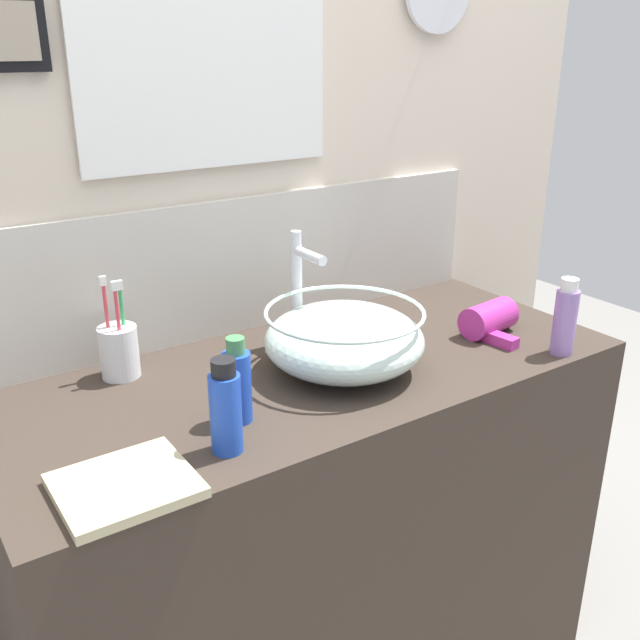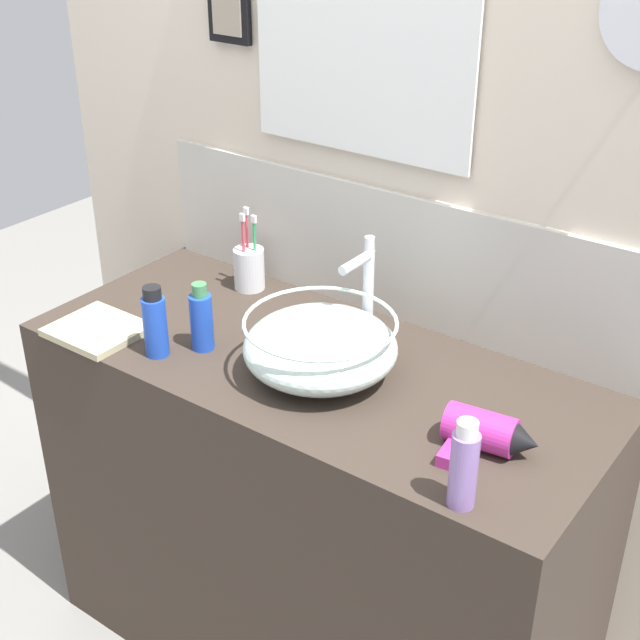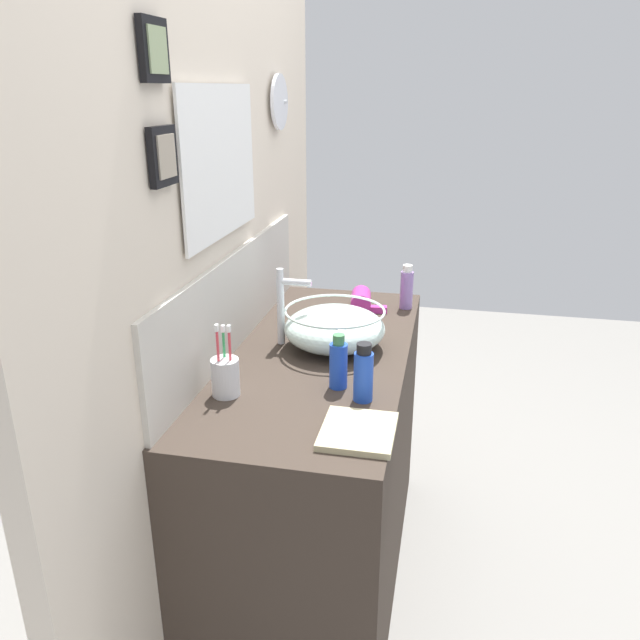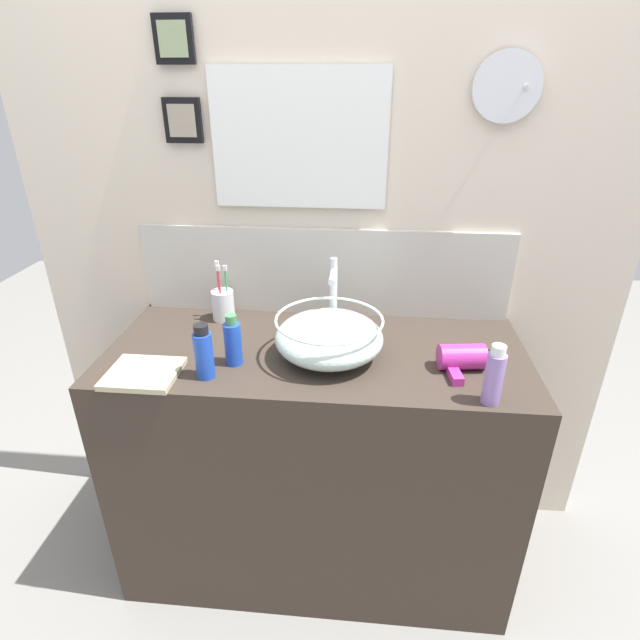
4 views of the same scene
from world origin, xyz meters
The scene contains 10 objects.
vanity_counter centered at (0.00, 0.00, 0.43)m, with size 1.27×0.54×0.87m, color #382D26.
back_panel centered at (0.00, 0.30, 1.23)m, with size 2.00×0.10×2.45m.
glass_bowl_sink centered at (0.04, -0.04, 0.93)m, with size 0.31×0.31×0.13m.
faucet centered at (0.04, 0.12, 1.01)m, with size 0.02×0.11×0.25m.
hair_drier centered at (0.43, -0.07, 0.90)m, with size 0.18×0.14×0.07m.
toothbrush_cup centered at (-0.33, 0.18, 0.92)m, with size 0.07×0.07×0.20m.
shampoo_bottle centered at (-0.29, -0.18, 0.94)m, with size 0.05×0.05×0.16m.
lotion_bottle centered at (0.47, -0.23, 0.94)m, with size 0.05×0.05×0.16m.
soap_dispenser centered at (-0.22, -0.10, 0.93)m, with size 0.05×0.05×0.15m.
hand_towel centered at (-0.46, -0.19, 0.87)m, with size 0.19×0.17×0.02m, color tan.
Camera 2 is at (0.96, -1.29, 1.84)m, focal length 50.00 mm.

